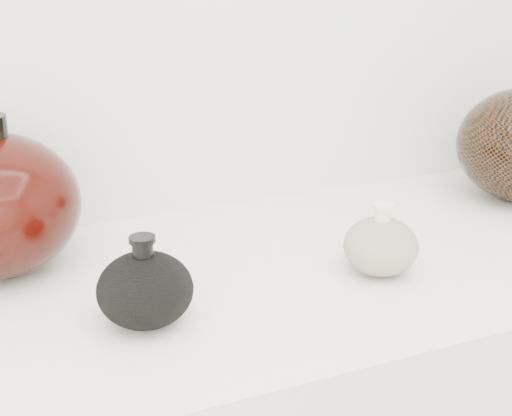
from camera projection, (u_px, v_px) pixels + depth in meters
name	position (u px, v px, depth m)	size (l,w,h in m)	color
black_gourd_vase	(145.00, 289.00, 0.79)	(0.12, 0.12, 0.11)	black
cream_gourd_vase	(381.00, 245.00, 0.91)	(0.12, 0.12, 0.09)	beige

